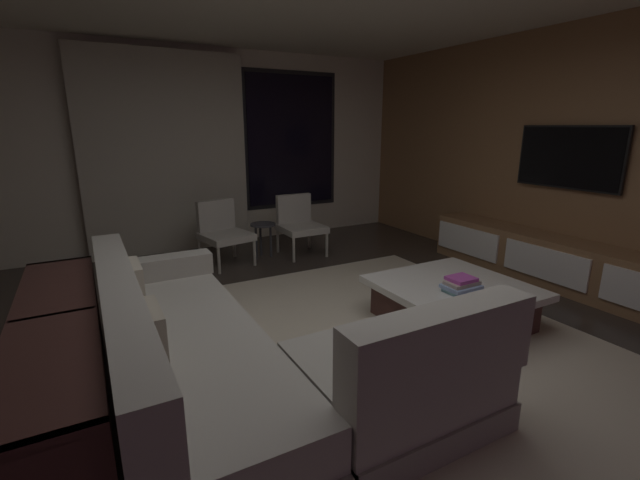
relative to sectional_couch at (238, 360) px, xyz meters
The scene contains 13 objects.
floor 0.92m from the sectional_couch, 14.31° to the left, with size 9.20×9.20×0.00m, color #332B26.
back_wall_with_window 4.05m from the sectional_couch, 78.36° to the left, with size 6.60×0.30×2.70m.
media_wall 4.06m from the sectional_couch, ahead, with size 0.12×7.80×2.70m.
area_rug 1.24m from the sectional_couch, ahead, with size 3.20×3.80×0.01m, color beige.
sectional_couch is the anchor object (origin of this frame).
coffee_table 1.98m from the sectional_couch, ahead, with size 1.16×1.16×0.36m.
book_stack_on_coffee_table 1.91m from the sectional_couch, ahead, with size 0.29×0.21×0.12m.
accent_chair_near_window 3.27m from the sectional_couch, 57.51° to the left, with size 0.54×0.56×0.78m.
accent_chair_by_curtain 2.90m from the sectional_couch, 75.38° to the left, with size 0.64×0.66×0.78m.
side_stool 3.05m from the sectional_couch, 65.78° to the left, with size 0.32×0.32×0.46m.
media_console 3.63m from the sectional_couch, ahead, with size 0.46×3.10×0.52m.
mounted_tv 3.97m from the sectional_couch, ahead, with size 0.05×1.13×0.65m.
console_table_behind_couch 0.93m from the sectional_couch, behind, with size 0.40×2.10×0.74m.
Camera 1 is at (-1.54, -2.52, 1.67)m, focal length 24.16 mm.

